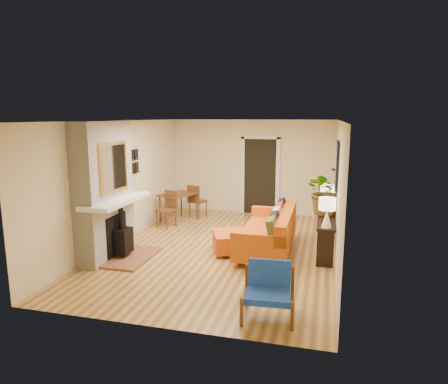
{
  "coord_description": "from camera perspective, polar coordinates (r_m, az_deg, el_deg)",
  "views": [
    {
      "loc": [
        2.03,
        -7.62,
        2.68
      ],
      "look_at": [
        0.0,
        0.2,
        1.15
      ],
      "focal_mm": 32.0,
      "sensor_mm": 36.0,
      "label": 1
    }
  ],
  "objects": [
    {
      "name": "room_shell",
      "position": [
        10.45,
        6.58,
        2.74
      ],
      "size": [
        6.5,
        6.5,
        6.5
      ],
      "color": "tan",
      "rests_on": "ground"
    },
    {
      "name": "fireplace",
      "position": [
        7.88,
        -16.5,
        -0.24
      ],
      "size": [
        1.09,
        1.68,
        2.6
      ],
      "color": "white",
      "rests_on": "ground"
    },
    {
      "name": "sofa",
      "position": [
        8.13,
        6.76,
        -5.64
      ],
      "size": [
        1.0,
        2.31,
        0.91
      ],
      "color": "silver",
      "rests_on": "ground"
    },
    {
      "name": "ottoman",
      "position": [
        8.04,
        1.46,
        -6.99
      ],
      "size": [
        1.04,
        1.04,
        0.41
      ],
      "color": "silver",
      "rests_on": "ground"
    },
    {
      "name": "blue_chair",
      "position": [
        5.63,
        6.4,
        -13.37
      ],
      "size": [
        0.75,
        0.73,
        0.72
      ],
      "color": "brown",
      "rests_on": "ground"
    },
    {
      "name": "dining_table",
      "position": [
        10.34,
        -6.23,
        -1.04
      ],
      "size": [
        1.09,
        1.68,
        0.89
      ],
      "color": "brown",
      "rests_on": "ground"
    },
    {
      "name": "console_table",
      "position": [
        8.2,
        14.38,
        -4.48
      ],
      "size": [
        0.34,
        1.85,
        0.72
      ],
      "color": "black",
      "rests_on": "ground"
    },
    {
      "name": "lamp_near",
      "position": [
        7.34,
        14.51,
        -2.35
      ],
      "size": [
        0.3,
        0.3,
        0.54
      ],
      "color": "white",
      "rests_on": "console_table"
    },
    {
      "name": "lamp_far",
      "position": [
        8.76,
        14.56,
        -0.26
      ],
      "size": [
        0.3,
        0.3,
        0.54
      ],
      "color": "white",
      "rests_on": "console_table"
    },
    {
      "name": "houseplant",
      "position": [
        8.28,
        14.53,
        0.23
      ],
      "size": [
        1.14,
        1.08,
        0.99
      ],
      "primitive_type": "imported",
      "rotation": [
        0.0,
        0.0,
        0.43
      ],
      "color": "#1E5919",
      "rests_on": "console_table"
    }
  ]
}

